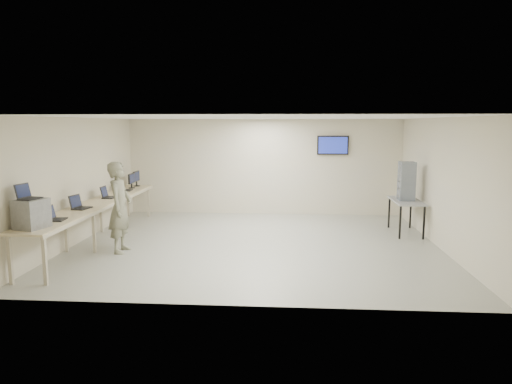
# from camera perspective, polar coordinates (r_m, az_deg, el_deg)

# --- Properties ---
(room) EXTENTS (8.01, 7.01, 2.81)m
(room) POSITION_cam_1_polar(r_m,az_deg,el_deg) (10.04, 0.13, 1.35)
(room) COLOR #AAA899
(room) RESTS_ON ground
(workbench) EXTENTS (0.76, 6.00, 0.90)m
(workbench) POSITION_cam_1_polar(r_m,az_deg,el_deg) (10.93, -19.20, -1.64)
(workbench) COLOR beige
(workbench) RESTS_ON ground
(equipment_box) EXTENTS (0.53, 0.57, 0.50)m
(equipment_box) POSITION_cam_1_polar(r_m,az_deg,el_deg) (8.66, -26.27, -2.45)
(equipment_box) COLOR gray
(equipment_box) RESTS_ON workbench
(laptop_on_box) EXTENTS (0.34, 0.38, 0.27)m
(laptop_on_box) POSITION_cam_1_polar(r_m,az_deg,el_deg) (8.64, -26.71, -0.35)
(laptop_on_box) COLOR black
(laptop_on_box) RESTS_ON equipment_box
(laptop_0) EXTENTS (0.32, 0.38, 0.27)m
(laptop_0) POSITION_cam_1_polar(r_m,az_deg,el_deg) (9.22, -23.85, -2.81)
(laptop_0) COLOR black
(laptop_0) RESTS_ON workbench
(laptop_1) EXTENTS (0.37, 0.42, 0.29)m
(laptop_1) POSITION_cam_1_polar(r_m,az_deg,el_deg) (10.26, -21.25, -1.55)
(laptop_1) COLOR black
(laptop_1) RESTS_ON workbench
(laptop_2) EXTENTS (0.30, 0.36, 0.28)m
(laptop_2) POSITION_cam_1_polar(r_m,az_deg,el_deg) (11.52, -18.10, -0.34)
(laptop_2) COLOR black
(laptop_2) RESTS_ON workbench
(laptop_3) EXTENTS (0.31, 0.36, 0.26)m
(laptop_3) POSITION_cam_1_polar(r_m,az_deg,el_deg) (12.63, -16.07, 0.48)
(laptop_3) COLOR black
(laptop_3) RESTS_ON workbench
(monitor_near) EXTENTS (0.18, 0.41, 0.40)m
(monitor_near) POSITION_cam_1_polar(r_m,az_deg,el_deg) (13.05, -15.30, 1.53)
(monitor_near) COLOR black
(monitor_near) RESTS_ON workbench
(monitor_far) EXTENTS (0.19, 0.43, 0.43)m
(monitor_far) POSITION_cam_1_polar(r_m,az_deg,el_deg) (13.43, -14.73, 1.81)
(monitor_far) COLOR black
(monitor_far) RESTS_ON workbench
(soldier) EXTENTS (0.47, 0.70, 1.90)m
(soldier) POSITION_cam_1_polar(r_m,az_deg,el_deg) (9.88, -16.62, -1.84)
(soldier) COLOR #727657
(soldier) RESTS_ON ground
(side_table) EXTENTS (0.64, 1.38, 0.83)m
(side_table) POSITION_cam_1_polar(r_m,az_deg,el_deg) (11.70, 18.27, -1.32)
(side_table) COLOR gray
(side_table) RESTS_ON ground
(storage_bins) EXTENTS (0.35, 0.39, 0.93)m
(storage_bins) POSITION_cam_1_polar(r_m,az_deg,el_deg) (11.61, 18.30, 1.31)
(storage_bins) COLOR gray
(storage_bins) RESTS_ON side_table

